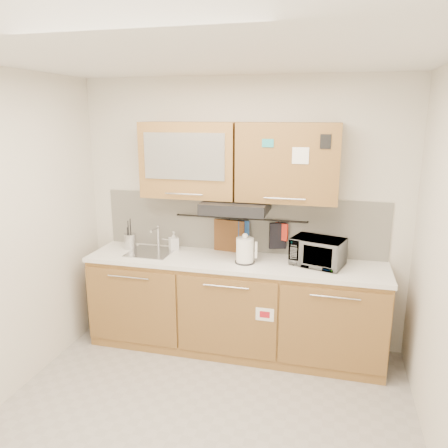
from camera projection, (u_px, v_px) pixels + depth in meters
The scene contains 19 objects.
floor at pixel (197, 429), 3.21m from camera, with size 3.20×3.20×0.00m, color #9E9993.
ceiling at pixel (191, 53), 2.57m from camera, with size 3.20×3.20×0.00m, color white.
wall_back at pixel (241, 213), 4.30m from camera, with size 3.20×3.20×0.00m, color silver.
base_cabinet at pixel (234, 310), 4.23m from camera, with size 2.80×0.64×0.88m.
countertop at pixel (234, 262), 4.10m from camera, with size 2.82×0.62×0.04m, color white.
backsplash at pixel (241, 224), 4.31m from camera, with size 2.80×0.02×0.56m, color silver.
upper_cabinets at pixel (237, 161), 4.00m from camera, with size 1.82×0.37×0.70m.
range_hood at pixel (236, 207), 4.03m from camera, with size 0.60×0.46×0.10m, color black.
sink at pixel (151, 252), 4.32m from camera, with size 0.42×0.40×0.26m.
utensil_rail at pixel (240, 218), 4.26m from camera, with size 0.02×0.02×1.30m, color black.
utensil_crock at pixel (130, 241), 4.43m from camera, with size 0.15×0.15×0.31m.
kettle at pixel (245, 251), 4.00m from camera, with size 0.20×0.18×0.28m.
toaster at pixel (319, 255), 3.94m from camera, with size 0.26×0.17×0.18m.
microwave at pixel (318, 252), 3.93m from camera, with size 0.45×0.31×0.25m, color #999999.
soap_bottle at pixel (174, 241), 4.38m from camera, with size 0.09×0.09×0.19m, color #999999.
cutting_board at pixel (229, 239), 4.32m from camera, with size 0.31×0.02×0.39m, color brown.
oven_mitt at pixel (244, 230), 4.26m from camera, with size 0.11×0.03×0.18m, color #214D9A.
dark_pouch at pixel (278, 236), 4.19m from camera, with size 0.16×0.05×0.25m, color black.
pot_holder at pixel (281, 232), 4.17m from camera, with size 0.13×0.02×0.16m, color red.
Camera 1 is at (0.86, -2.61, 2.25)m, focal length 35.00 mm.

